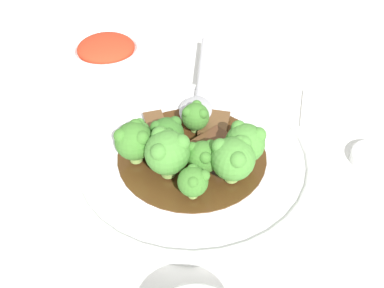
# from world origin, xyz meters

# --- Properties ---
(ground_plane) EXTENTS (4.00, 4.00, 0.00)m
(ground_plane) POSITION_xyz_m (0.00, 0.00, 0.00)
(ground_plane) COLOR white
(main_plate) EXTENTS (0.31, 0.31, 0.02)m
(main_plate) POSITION_xyz_m (0.00, 0.00, 0.01)
(main_plate) COLOR white
(main_plate) RESTS_ON ground_plane
(beef_strip_0) EXTENTS (0.08, 0.07, 0.01)m
(beef_strip_0) POSITION_xyz_m (0.02, 0.01, 0.02)
(beef_strip_0) COLOR #56331E
(beef_strip_0) RESTS_ON main_plate
(beef_strip_1) EXTENTS (0.05, 0.08, 0.01)m
(beef_strip_1) POSITION_xyz_m (-0.05, 0.04, 0.03)
(beef_strip_1) COLOR brown
(beef_strip_1) RESTS_ON main_plate
(beef_strip_2) EXTENTS (0.05, 0.06, 0.01)m
(beef_strip_2) POSITION_xyz_m (0.03, 0.05, 0.02)
(beef_strip_2) COLOR brown
(beef_strip_2) RESTS_ON main_plate
(broccoli_floret_0) EXTENTS (0.05, 0.05, 0.06)m
(broccoli_floret_0) POSITION_xyz_m (0.06, -0.02, 0.06)
(broccoli_floret_0) COLOR #8EB756
(broccoli_floret_0) RESTS_ON main_plate
(broccoli_floret_1) EXTENTS (0.04, 0.04, 0.05)m
(broccoli_floret_1) POSITION_xyz_m (-0.03, 0.00, 0.05)
(broccoli_floret_1) COLOR #7FA84C
(broccoli_floret_1) RESTS_ON main_plate
(broccoli_floret_2) EXTENTS (0.03, 0.03, 0.04)m
(broccoli_floret_2) POSITION_xyz_m (-0.07, 0.01, 0.04)
(broccoli_floret_2) COLOR #7FA84C
(broccoli_floret_2) RESTS_ON main_plate
(broccoli_floret_3) EXTENTS (0.04, 0.04, 0.04)m
(broccoli_floret_3) POSITION_xyz_m (0.00, -0.07, 0.04)
(broccoli_floret_3) COLOR #8EB756
(broccoli_floret_3) RESTS_ON main_plate
(broccoli_floret_4) EXTENTS (0.04, 0.04, 0.04)m
(broccoli_floret_4) POSITION_xyz_m (0.01, -0.03, 0.04)
(broccoli_floret_4) COLOR #8EB756
(broccoli_floret_4) RESTS_ON main_plate
(broccoli_floret_5) EXTENTS (0.04, 0.04, 0.04)m
(broccoli_floret_5) POSITION_xyz_m (0.01, 0.04, 0.04)
(broccoli_floret_5) COLOR #7FA84C
(broccoli_floret_5) RESTS_ON main_plate
(broccoli_floret_6) EXTENTS (0.05, 0.05, 0.06)m
(broccoli_floret_6) POSITION_xyz_m (-0.03, -0.04, 0.06)
(broccoli_floret_6) COLOR #7FA84C
(broccoli_floret_6) RESTS_ON main_plate
(broccoli_floret_7) EXTENTS (0.05, 0.05, 0.06)m
(broccoli_floret_7) POSITION_xyz_m (0.05, -0.05, 0.05)
(broccoli_floret_7) COLOR #8EB756
(broccoli_floret_7) RESTS_ON main_plate
(broccoli_floret_8) EXTENTS (0.05, 0.05, 0.06)m
(broccoli_floret_8) POSITION_xyz_m (-0.07, -0.01, 0.05)
(broccoli_floret_8) COLOR #8EB756
(broccoli_floret_8) RESTS_ON main_plate
(serving_spoon) EXTENTS (0.05, 0.24, 0.01)m
(serving_spoon) POSITION_xyz_m (0.01, 0.10, 0.03)
(serving_spoon) COLOR #B7B7BC
(serving_spoon) RESTS_ON main_plate
(side_bowl_kimchi) EXTENTS (0.12, 0.12, 0.06)m
(side_bowl_kimchi) POSITION_xyz_m (-0.13, 0.21, 0.03)
(side_bowl_kimchi) COLOR white
(side_bowl_kimchi) RESTS_ON ground_plane
(sauce_dish) EXTENTS (0.06, 0.06, 0.01)m
(sauce_dish) POSITION_xyz_m (0.24, -0.00, 0.01)
(sauce_dish) COLOR white
(sauce_dish) RESTS_ON ground_plane
(paper_napkin) EXTENTS (0.12, 0.11, 0.01)m
(paper_napkin) POSITION_xyz_m (0.22, 0.10, 0.00)
(paper_napkin) COLOR silver
(paper_napkin) RESTS_ON ground_plane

